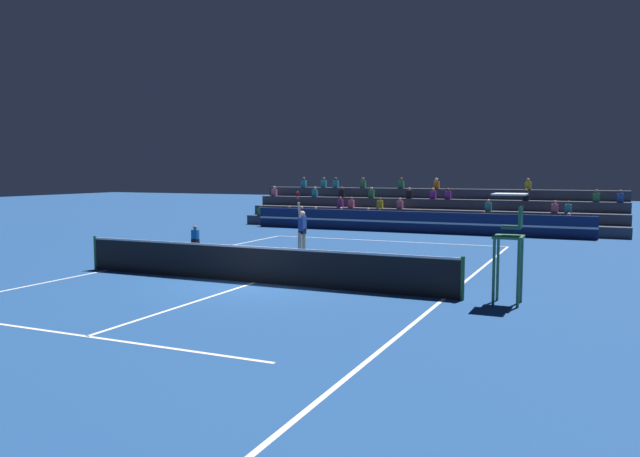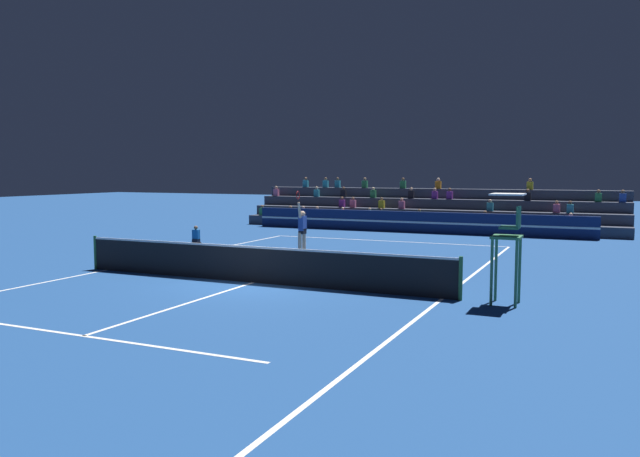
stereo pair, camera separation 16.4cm
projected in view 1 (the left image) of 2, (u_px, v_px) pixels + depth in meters
ground_plane at (254, 283)px, 17.91m from camera, size 120.00×120.00×0.00m
court_lines at (254, 283)px, 17.91m from camera, size 11.10×23.90×0.01m
tennis_net at (254, 264)px, 17.86m from camera, size 12.00×0.10×1.10m
sponsor_banner_wall at (411, 222)px, 32.69m from camera, size 18.00×0.26×1.10m
bleacher_stand at (426, 213)px, 35.55m from camera, size 20.91×3.80×2.83m
umpire_chair at (511, 233)px, 14.87m from camera, size 0.76×0.84×2.67m
ball_kid_courtside at (195, 238)px, 27.06m from camera, size 0.30×0.36×0.84m
tennis_player at (302, 230)px, 23.54m from camera, size 0.33×0.89×2.50m
tennis_ball at (285, 250)px, 24.99m from camera, size 0.07×0.07×0.07m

